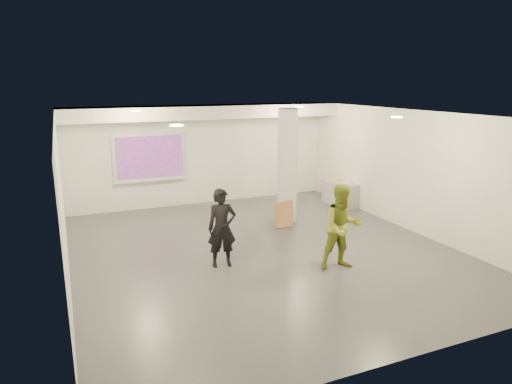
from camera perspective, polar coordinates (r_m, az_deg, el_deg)
name	(u,v)px	position (r m, az deg, el deg)	size (l,w,h in m)	color
floor	(263,250)	(10.24, 0.89, -7.30)	(8.00, 9.00, 0.01)	#393D41
ceiling	(264,114)	(9.58, 0.96, 9.70)	(8.00, 9.00, 0.01)	white
wall_back	(203,155)	(13.96, -6.68, 4.66)	(8.00, 0.01, 3.00)	silver
wall_front	(408,257)	(6.15, 18.50, -7.67)	(8.00, 0.01, 3.00)	silver
wall_left	(62,204)	(8.98, -23.06, -1.38)	(0.01, 9.00, 3.00)	silver
wall_right	(410,171)	(11.97, 18.69, 2.53)	(0.01, 9.00, 3.00)	silver
soffit_band	(207,112)	(13.29, -6.14, 9.95)	(8.00, 1.10, 0.36)	silver
downlight_nw	(136,111)	(11.37, -14.74, 9.78)	(0.22, 0.22, 0.02)	#FFF885
downlight_ne	(299,107)	(12.80, 5.44, 10.55)	(0.22, 0.22, 0.02)	#FFF885
downlight_sw	(176,125)	(7.45, -9.93, 8.21)	(0.22, 0.22, 0.02)	#FFF885
downlight_se	(397,117)	(9.49, 17.20, 8.94)	(0.22, 0.22, 0.02)	#FFF885
column	(287,166)	(12.03, 3.94, 3.27)	(0.52, 0.52, 3.00)	silver
projection_screen	(150,157)	(13.54, -13.13, 4.23)	(2.10, 0.13, 1.42)	silver
credenza	(340,194)	(14.04, 10.48, -0.20)	(0.51, 1.22, 0.71)	#929497
papers_stack	(347,184)	(13.77, 11.27, 1.05)	(0.21, 0.27, 0.02)	silver
postit_pad	(335,180)	(14.20, 9.89, 1.51)	(0.22, 0.30, 0.03)	#F2B011
cardboard_back	(284,214)	(11.80, 3.49, -2.79)	(0.59, 0.05, 0.65)	#A16B42
cardboard_front	(283,217)	(11.77, 3.42, -3.19)	(0.47, 0.05, 0.52)	#A16B42
woman	(222,228)	(9.19, -4.28, -4.52)	(0.58, 0.38, 1.60)	black
man	(342,227)	(9.20, 10.74, -4.32)	(0.84, 0.65, 1.72)	olive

